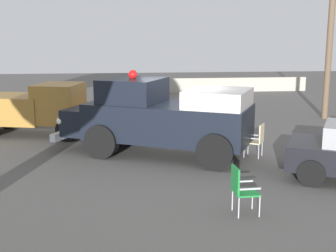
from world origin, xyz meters
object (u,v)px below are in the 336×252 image
Objects in this scene: vintage_fire_truck at (161,117)px; lawn_chair_by_car at (258,138)px; parked_pickup at (37,108)px; lawn_chair_spare at (241,187)px; utility_pole at (331,29)px; spectator_standing at (100,102)px.

lawn_chair_by_car is at bearing -11.78° from vintage_fire_truck.
vintage_fire_truck is 5.46m from parked_pickup.
vintage_fire_truck is 6.17× the size of lawn_chair_spare.
utility_pole is at bearing 34.53° from vintage_fire_truck.
spectator_standing is at bearing 112.41° from vintage_fire_truck.
vintage_fire_truck is at bearing 168.22° from lawn_chair_by_car.
parked_pickup is 9.93m from lawn_chair_spare.
utility_pole is (7.79, 5.36, 2.66)m from vintage_fire_truck.
parked_pickup is 4.99× the size of lawn_chair_by_car.
lawn_chair_spare is 0.61× the size of spectator_standing.
parked_pickup is 0.69× the size of utility_pole.
parked_pickup is at bearing 150.94° from lawn_chair_by_car.
utility_pole is (12.07, 1.98, 2.87)m from parked_pickup.
utility_pole is (9.80, 0.47, 2.89)m from spectator_standing.
utility_pole is at bearing 50.49° from lawn_chair_by_car.
spectator_standing is (-4.89, 5.49, 0.37)m from lawn_chair_by_car.
vintage_fire_truck is 5.07m from lawn_chair_spare.
spectator_standing is at bearing 108.15° from lawn_chair_spare.
parked_pickup reaches higher than spectator_standing.
vintage_fire_truck reaches higher than parked_pickup.
vintage_fire_truck reaches higher than lawn_chair_spare.
utility_pole reaches higher than lawn_chair_by_car.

